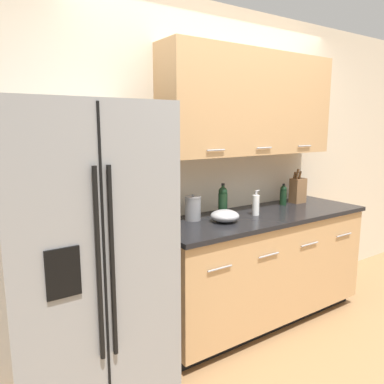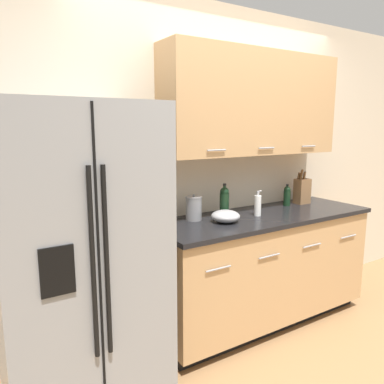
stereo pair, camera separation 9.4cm
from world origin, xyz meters
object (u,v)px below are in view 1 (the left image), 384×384
Objects in this scene: soap_dispenser at (256,205)px; oil_bottle at (283,195)px; refrigerator at (80,258)px; mixing_bowl at (225,216)px; steel_canister at (193,208)px; knife_block at (298,190)px; wine_bottle at (223,201)px.

soap_dispenser is 0.50m from oil_bottle.
mixing_bowl is at bearing 2.24° from refrigerator.
steel_canister is (-0.99, 0.01, -0.00)m from oil_bottle.
refrigerator is 2.14m from knife_block.
knife_block is at bearing 12.04° from soap_dispenser.
refrigerator is at bearing -173.60° from oil_bottle.
soap_dispenser is at bearing 2.69° from refrigerator.
refrigerator is 5.51× the size of knife_block.
soap_dispenser is at bearing -17.13° from steel_canister.
wine_bottle is at bearing -179.83° from knife_block.
mixing_bowl is (-0.34, -0.02, -0.04)m from soap_dispenser.
refrigerator is 1.95m from oil_bottle.
soap_dispenser is at bearing -31.61° from wine_bottle.
knife_block is 0.90m from wine_bottle.
soap_dispenser reaches higher than oil_bottle.
oil_bottle is (0.71, 0.01, -0.03)m from wine_bottle.
steel_canister is (-1.18, 0.01, -0.03)m from knife_block.
refrigerator is at bearing -166.64° from steel_canister.
refrigerator is at bearing -170.34° from wine_bottle.
refrigerator reaches higher than knife_block.
steel_canister is (-0.51, 0.16, 0.01)m from soap_dispenser.
knife_block is at bearing 0.17° from wine_bottle.
mixing_bowl is (-1.01, -0.17, -0.08)m from knife_block.
refrigerator is at bearing -177.31° from soap_dispenser.
refrigerator reaches higher than wine_bottle.
oil_bottle is 0.97× the size of steel_canister.
soap_dispenser is at bearing -162.86° from oil_bottle.
knife_block is at bearing -0.65° from steel_canister.
mixing_bowl is (-0.11, -0.17, -0.08)m from wine_bottle.
oil_bottle is (-0.19, 0.01, -0.03)m from knife_block.
wine_bottle is at bearing -3.29° from steel_canister.
refrigerator is 6.80× the size of wine_bottle.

